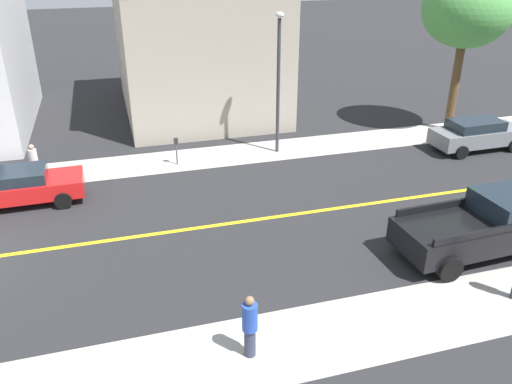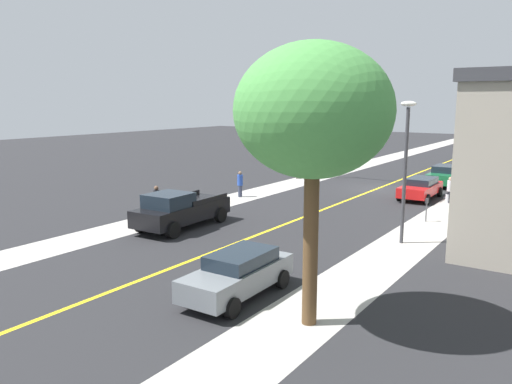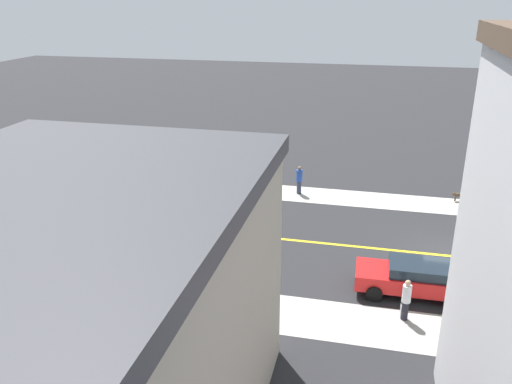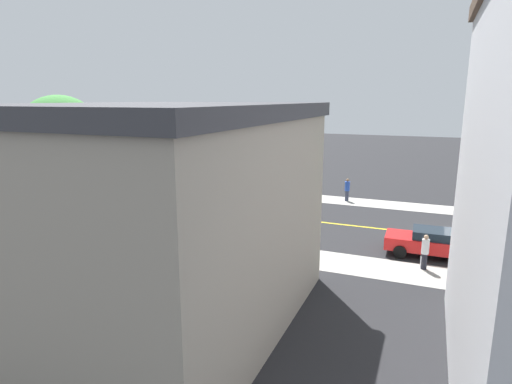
{
  "view_description": "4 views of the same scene",
  "coord_description": "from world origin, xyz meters",
  "px_view_note": "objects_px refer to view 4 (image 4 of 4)",
  "views": [
    {
      "loc": [
        15.83,
        5.52,
        9.16
      ],
      "look_at": [
        1.0,
        9.83,
        1.63
      ],
      "focal_mm": 36.38,
      "sensor_mm": 36.0,
      "label": 1
    },
    {
      "loc": [
        -13.22,
        34.98,
        6.37
      ],
      "look_at": [
        1.54,
        13.42,
        1.64
      ],
      "focal_mm": 35.13,
      "sensor_mm": 36.0,
      "label": 2
    },
    {
      "loc": [
        -23.22,
        3.9,
        11.47
      ],
      "look_at": [
        0.13,
        9.3,
        2.35
      ],
      "focal_mm": 36.72,
      "sensor_mm": 36.0,
      "label": 3
    },
    {
      "loc": [
        -25.77,
        2.4,
        7.75
      ],
      "look_at": [
        -0.44,
        12.84,
        1.71
      ],
      "focal_mm": 29.76,
      "sensor_mm": 36.0,
      "label": 4
    }
  ],
  "objects_px": {
    "pedestrian_blue_shirt": "(347,189)",
    "small_dog": "(480,205)",
    "fire_hydrant": "(423,261)",
    "street_tree_right_corner": "(60,127)",
    "traffic_light_mast": "(508,156)",
    "black_pickup_truck": "(233,186)",
    "street_lamp": "(212,172)",
    "pedestrian_white_shirt": "(425,251)",
    "grey_sedan_left_curb": "(108,204)",
    "red_sedan_left_curb": "(435,242)",
    "pedestrian_yellow_shirt": "(497,200)",
    "parking_meter": "(300,238)",
    "pedestrian_black_shirt": "(254,181)"
  },
  "relations": [
    {
      "from": "red_sedan_left_curb",
      "to": "pedestrian_white_shirt",
      "type": "distance_m",
      "value": 2.0
    },
    {
      "from": "fire_hydrant",
      "to": "pedestrian_blue_shirt",
      "type": "bearing_deg",
      "value": 25.57
    },
    {
      "from": "red_sedan_left_curb",
      "to": "traffic_light_mast",
      "type": "bearing_deg",
      "value": -115.77
    },
    {
      "from": "parking_meter",
      "to": "black_pickup_truck",
      "type": "xyz_separation_m",
      "value": [
        9.98,
        8.49,
        0.11
      ]
    },
    {
      "from": "fire_hydrant",
      "to": "red_sedan_left_curb",
      "type": "bearing_deg",
      "value": -14.4
    },
    {
      "from": "pedestrian_white_shirt",
      "to": "small_dog",
      "type": "xyz_separation_m",
      "value": [
        13.12,
        -3.46,
        -0.52
      ]
    },
    {
      "from": "black_pickup_truck",
      "to": "street_tree_right_corner",
      "type": "bearing_deg",
      "value": 57.61
    },
    {
      "from": "fire_hydrant",
      "to": "black_pickup_truck",
      "type": "bearing_deg",
      "value": 56.06
    },
    {
      "from": "parking_meter",
      "to": "pedestrian_black_shirt",
      "type": "relative_size",
      "value": 0.68
    },
    {
      "from": "pedestrian_blue_shirt",
      "to": "small_dog",
      "type": "height_order",
      "value": "pedestrian_blue_shirt"
    },
    {
      "from": "parking_meter",
      "to": "grey_sedan_left_curb",
      "type": "relative_size",
      "value": 0.28
    },
    {
      "from": "traffic_light_mast",
      "to": "small_dog",
      "type": "height_order",
      "value": "traffic_light_mast"
    },
    {
      "from": "red_sedan_left_curb",
      "to": "pedestrian_black_shirt",
      "type": "bearing_deg",
      "value": -36.6
    },
    {
      "from": "fire_hydrant",
      "to": "street_lamp",
      "type": "height_order",
      "value": "street_lamp"
    },
    {
      "from": "red_sedan_left_curb",
      "to": "pedestrian_yellow_shirt",
      "type": "xyz_separation_m",
      "value": [
        11.0,
        -4.03,
        0.13
      ]
    },
    {
      "from": "traffic_light_mast",
      "to": "black_pickup_truck",
      "type": "height_order",
      "value": "traffic_light_mast"
    },
    {
      "from": "black_pickup_truck",
      "to": "pedestrian_black_shirt",
      "type": "distance_m",
      "value": 2.51
    },
    {
      "from": "pedestrian_white_shirt",
      "to": "traffic_light_mast",
      "type": "bearing_deg",
      "value": 8.77
    },
    {
      "from": "fire_hydrant",
      "to": "street_lamp",
      "type": "distance_m",
      "value": 11.3
    },
    {
      "from": "street_tree_right_corner",
      "to": "fire_hydrant",
      "type": "distance_m",
      "value": 21.33
    },
    {
      "from": "red_sedan_left_curb",
      "to": "pedestrian_blue_shirt",
      "type": "distance_m",
      "value": 12.03
    },
    {
      "from": "small_dog",
      "to": "street_tree_right_corner",
      "type": "bearing_deg",
      "value": 7.01
    },
    {
      "from": "parking_meter",
      "to": "small_dog",
      "type": "xyz_separation_m",
      "value": [
        13.35,
        -9.37,
        -0.48
      ]
    },
    {
      "from": "parking_meter",
      "to": "pedestrian_yellow_shirt",
      "type": "distance_m",
      "value": 16.77
    },
    {
      "from": "grey_sedan_left_curb",
      "to": "street_tree_right_corner",
      "type": "bearing_deg",
      "value": 78.91
    },
    {
      "from": "traffic_light_mast",
      "to": "pedestrian_white_shirt",
      "type": "height_order",
      "value": "traffic_light_mast"
    },
    {
      "from": "fire_hydrant",
      "to": "black_pickup_truck",
      "type": "distance_m",
      "value": 17.3
    },
    {
      "from": "small_dog",
      "to": "street_lamp",
      "type": "bearing_deg",
      "value": 20.3
    },
    {
      "from": "pedestrian_yellow_shirt",
      "to": "small_dog",
      "type": "xyz_separation_m",
      "value": [
        0.17,
        1.0,
        -0.51
      ]
    },
    {
      "from": "street_tree_right_corner",
      "to": "traffic_light_mast",
      "type": "xyz_separation_m",
      "value": [
        11.43,
        -24.94,
        -1.83
      ]
    },
    {
      "from": "red_sedan_left_curb",
      "to": "street_lamp",
      "type": "bearing_deg",
      "value": 11.7
    },
    {
      "from": "fire_hydrant",
      "to": "street_lamp",
      "type": "relative_size",
      "value": 0.12
    },
    {
      "from": "street_tree_right_corner",
      "to": "red_sedan_left_curb",
      "type": "height_order",
      "value": "street_tree_right_corner"
    },
    {
      "from": "pedestrian_black_shirt",
      "to": "street_lamp",
      "type": "bearing_deg",
      "value": 71.08
    },
    {
      "from": "fire_hydrant",
      "to": "grey_sedan_left_curb",
      "type": "xyz_separation_m",
      "value": [
        1.8,
        20.0,
        0.42
      ]
    },
    {
      "from": "parking_meter",
      "to": "pedestrian_blue_shirt",
      "type": "relative_size",
      "value": 0.73
    },
    {
      "from": "black_pickup_truck",
      "to": "pedestrian_white_shirt",
      "type": "distance_m",
      "value": 17.38
    },
    {
      "from": "red_sedan_left_curb",
      "to": "grey_sedan_left_curb",
      "type": "relative_size",
      "value": 1.03
    },
    {
      "from": "street_tree_right_corner",
      "to": "street_lamp",
      "type": "relative_size",
      "value": 1.25
    },
    {
      "from": "pedestrian_black_shirt",
      "to": "parking_meter",
      "type": "bearing_deg",
      "value": 90.17
    },
    {
      "from": "grey_sedan_left_curb",
      "to": "pedestrian_blue_shirt",
      "type": "distance_m",
      "value": 17.55
    },
    {
      "from": "street_lamp",
      "to": "pedestrian_blue_shirt",
      "type": "relative_size",
      "value": 3.67
    },
    {
      "from": "street_lamp",
      "to": "pedestrian_black_shirt",
      "type": "relative_size",
      "value": 3.45
    },
    {
      "from": "traffic_light_mast",
      "to": "black_pickup_truck",
      "type": "distance_m",
      "value": 19.07
    },
    {
      "from": "fire_hydrant",
      "to": "parking_meter",
      "type": "xyz_separation_m",
      "value": [
        -0.32,
        5.86,
        0.47
      ]
    },
    {
      "from": "street_lamp",
      "to": "parking_meter",
      "type": "bearing_deg",
      "value": -86.76
    },
    {
      "from": "street_tree_right_corner",
      "to": "black_pickup_truck",
      "type": "bearing_deg",
      "value": -29.76
    },
    {
      "from": "pedestrian_blue_shirt",
      "to": "small_dog",
      "type": "relative_size",
      "value": 2.39
    },
    {
      "from": "pedestrian_black_shirt",
      "to": "pedestrian_yellow_shirt",
      "type": "distance_m",
      "value": 18.14
    },
    {
      "from": "parking_meter",
      "to": "small_dog",
      "type": "distance_m",
      "value": 16.32
    }
  ]
}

